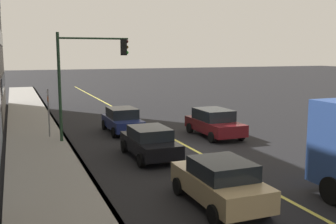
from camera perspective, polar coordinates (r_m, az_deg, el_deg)
ground at (r=20.08m, az=3.49°, el=-5.36°), size 200.00×200.00×0.00m
sidewalk_slab at (r=18.32m, az=-17.45°, el=-6.87°), size 80.00×3.17×0.15m
curb_edge at (r=18.47m, az=-12.76°, el=-6.56°), size 80.00×0.16×0.15m
lane_stripe_center at (r=20.08m, az=3.49°, el=-5.35°), size 80.00×0.16×0.01m
car_tan at (r=12.82m, az=7.50°, el=-9.94°), size 3.93×1.93×1.51m
car_maroon at (r=23.10m, az=6.66°, el=-1.51°), size 4.36×2.03×1.58m
car_navy at (r=24.24m, az=-6.60°, el=-1.14°), size 3.96×1.90×1.50m
car_black at (r=18.33m, az=-2.65°, el=-4.31°), size 4.10×1.93×1.43m
traffic_light_mast at (r=21.66m, az=-11.71°, el=6.24°), size 0.28×3.85×5.88m
street_sign_post at (r=22.96m, az=-16.85°, el=0.29°), size 0.60×0.08×2.84m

